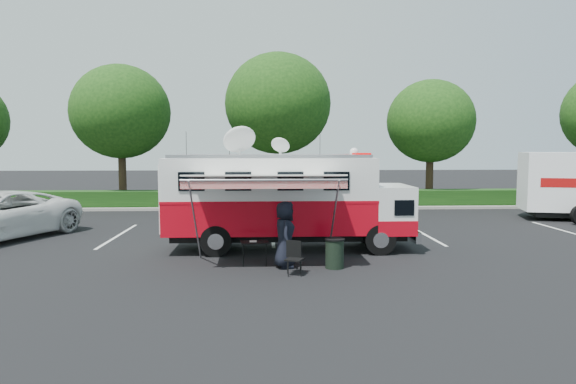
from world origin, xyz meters
The scene contains 9 objects.
ground_plane centered at (0.00, 0.00, 0.00)m, with size 120.00×120.00×0.00m, color black.
back_border centered at (1.14, 12.90, 5.00)m, with size 60.00×6.14×8.87m.
stall_lines centered at (-0.50, 3.00, 0.00)m, with size 24.12×5.50×0.01m.
command_truck centered at (-0.07, 0.00, 1.69)m, with size 8.23×2.27×3.95m.
awning centered at (-0.81, -2.36, 2.54)m, with size 4.49×2.34×2.72m.
person centered at (-0.23, -2.57, 0.00)m, with size 0.93×0.61×1.90m, color black.
folding_table centered at (-1.10, -2.21, 0.64)m, with size 0.89×0.69×0.69m.
folding_chair centered at (-0.02, -3.36, 0.53)m, with size 0.56×0.60×0.90m.
trash_bin centered at (1.18, -2.71, 0.43)m, with size 0.57×0.57×0.85m.
Camera 1 is at (-0.81, -16.99, 3.43)m, focal length 32.00 mm.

